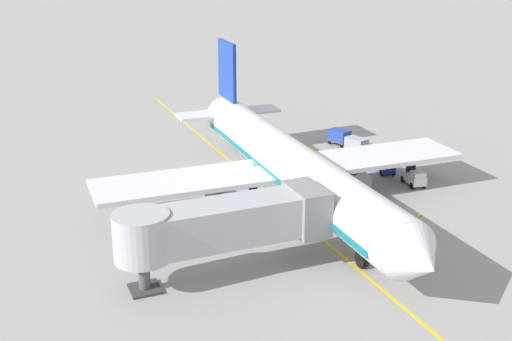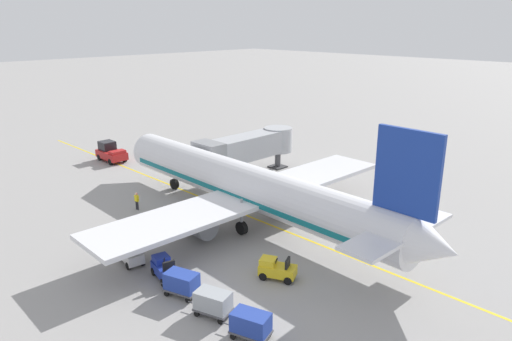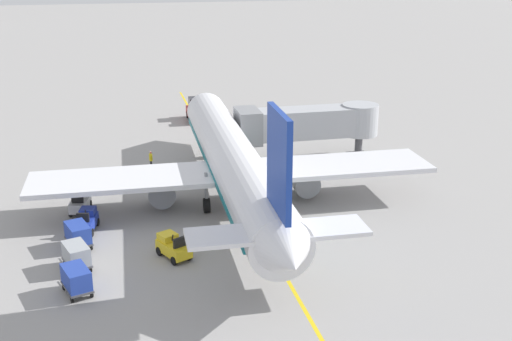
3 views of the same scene
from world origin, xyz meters
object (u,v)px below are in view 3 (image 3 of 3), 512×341
baggage_cart_second_in_train (76,254)px  ground_crew_wing_walker (151,159)px  baggage_cart_third_in_train (76,278)px  parked_airliner (233,162)px  baggage_tug_lead (86,221)px  pushback_tractor (197,110)px  baggage_tug_trailing (80,202)px  jet_bridge (308,123)px  baggage_cart_front (78,234)px  baggage_tug_spare (173,247)px

baggage_cart_second_in_train → ground_crew_wing_walker: (5.78, 17.93, 0.00)m
baggage_cart_third_in_train → parked_airliner: bearing=46.5°
parked_airliner → baggage_cart_second_in_train: parked_airliner is taller
baggage_tug_lead → baggage_cart_third_in_train: 8.81m
pushback_tractor → baggage_cart_second_in_train: pushback_tractor is taller
parked_airliner → baggage_tug_trailing: 11.71m
ground_crew_wing_walker → jet_bridge: bearing=-0.6°
baggage_cart_third_in_train → baggage_cart_front: bearing=90.8°
pushback_tractor → baggage_cart_second_in_train: bearing=-109.5°
baggage_tug_spare → baggage_tug_trailing: bearing=122.9°
baggage_tug_lead → baggage_tug_trailing: size_ratio=1.01×
baggage_tug_trailing → baggage_cart_front: bearing=-89.6°
pushback_tractor → baggage_cart_second_in_train: size_ratio=1.49×
baggage_cart_second_in_train → baggage_cart_third_in_train: bearing=-88.2°
parked_airliner → baggage_cart_front: bearing=-153.6°
jet_bridge → baggage_tug_lead: jet_bridge is taller
parked_airliner → baggage_cart_third_in_train: 16.55m
baggage_tug_lead → ground_crew_wing_walker: bearing=66.6°
jet_bridge → baggage_cart_second_in_train: bearing=-138.4°
baggage_tug_lead → baggage_cart_front: baggage_tug_lead is taller
parked_airliner → pushback_tractor: (0.87, 25.82, -2.09)m
baggage_tug_trailing → baggage_cart_second_in_train: (0.03, -9.37, 0.24)m
baggage_tug_spare → baggage_cart_third_in_train: 6.68m
baggage_tug_spare → baggage_cart_third_in_train: size_ratio=0.93×
pushback_tractor → baggage_tug_trailing: size_ratio=1.66×
jet_bridge → ground_crew_wing_walker: bearing=179.4°
baggage_cart_front → baggage_cart_second_in_train: 3.12m
baggage_tug_trailing → baggage_cart_second_in_train: 9.37m
baggage_tug_lead → baggage_tug_spare: 7.64m
baggage_tug_spare → baggage_cart_front: (-5.85, 2.86, 0.24)m
baggage_tug_trailing → baggage_cart_second_in_train: baggage_tug_trailing is taller
baggage_tug_spare → ground_crew_wing_walker: 17.67m
parked_airliner → baggage_cart_front: (-11.39, -5.65, -2.24)m
baggage_tug_lead → baggage_tug_trailing: 3.72m
jet_bridge → baggage_tug_trailing: (-20.09, -8.42, -2.74)m
baggage_cart_front → baggage_cart_third_in_train: bearing=-89.2°
baggage_cart_front → baggage_tug_trailing: bearing=90.4°
baggage_cart_front → baggage_cart_second_in_train: bearing=-90.1°
baggage_tug_lead → baggage_cart_second_in_train: bearing=-94.8°
pushback_tractor → baggage_tug_lead: (-11.79, -28.91, -0.39)m
ground_crew_wing_walker → baggage_cart_third_in_train: bearing=-105.1°
parked_airliner → baggage_tug_spare: size_ratio=13.44×
baggage_tug_trailing → baggage_cart_front: 6.25m
parked_airliner → ground_crew_wing_walker: size_ratio=22.06×
parked_airliner → baggage_tug_trailing: size_ratio=13.99×
pushback_tractor → ground_crew_wing_walker: pushback_tractor is taller
pushback_tractor → baggage_cart_third_in_train: size_ratio=1.49×
baggage_tug_spare → ground_crew_wing_walker: (-0.07, 17.67, 0.24)m
baggage_tug_trailing → baggage_tug_spare: bearing=-57.1°
jet_bridge → pushback_tractor: jet_bridge is taller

